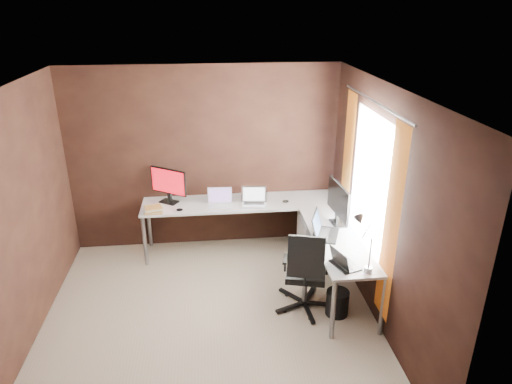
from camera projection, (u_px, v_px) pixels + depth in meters
room at (240, 211)px, 4.57m from camera, size 3.60×3.60×2.50m
desk at (274, 219)px, 5.75m from camera, size 2.65×2.25×0.73m
drawer_pedestal at (316, 239)px, 6.05m from camera, size 0.42×0.50×0.60m
monitor_left at (168, 184)px, 6.01m from camera, size 0.47×0.32×0.47m
monitor_right at (338, 202)px, 5.39m from camera, size 0.17×0.64×0.52m
laptop_white at (220, 201)px, 6.01m from camera, size 0.34×0.25×0.22m
laptop_silver at (254, 201)px, 6.03m from camera, size 0.36×0.27×0.22m
laptop_black_big at (322, 230)px, 5.23m from camera, size 0.41×0.47×0.26m
laptop_black_small at (343, 263)px, 4.61m from camera, size 0.30×0.35×0.20m
book_stack at (153, 210)px, 5.80m from camera, size 0.25×0.21×0.07m
mouse_left at (180, 210)px, 5.84m from camera, size 0.09×0.06×0.03m
mouse_corner at (286, 201)px, 6.08m from camera, size 0.10×0.07×0.04m
desk_lamp at (363, 236)px, 4.44m from camera, size 0.19×0.22×0.60m
office_chair at (305, 286)px, 5.08m from camera, size 0.55×0.57×0.99m
wastebasket at (337, 303)px, 5.03m from camera, size 0.29×0.29×0.29m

